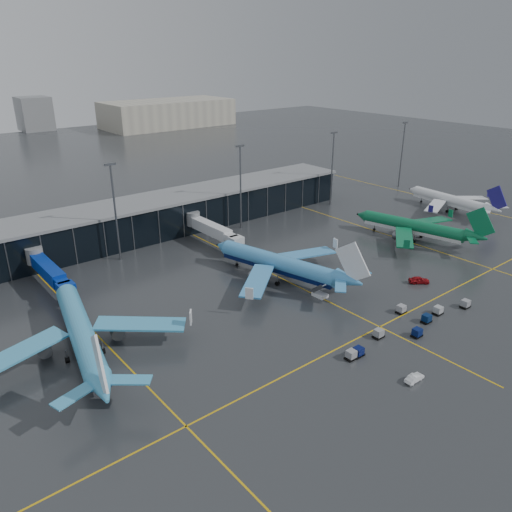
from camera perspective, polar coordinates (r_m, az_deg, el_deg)
ground at (r=105.13m, az=4.10°, el=-6.60°), size 600.00×600.00×0.00m
terminal_pier at (r=150.37m, az=-12.17°, el=4.32°), size 142.00×17.00×10.70m
jet_bridges at (r=122.25m, az=-22.52°, el=-1.67°), size 94.00×27.50×7.20m
flood_masts at (r=140.14m, az=-8.33°, el=6.85°), size 203.00×0.50×25.50m
distant_hangars at (r=357.63m, az=-20.96°, el=14.28°), size 260.00×71.00×22.00m
taxi_lines at (r=118.09m, az=4.15°, el=-3.17°), size 220.00×120.00×0.02m
airliner_arkefly at (r=94.58m, az=-19.63°, el=-6.74°), size 47.86×52.11×13.83m
airliner_klm_near at (r=117.76m, az=2.50°, el=0.30°), size 46.72×50.58×13.20m
airliner_aer_lingus at (r=150.65m, az=17.56°, el=4.09°), size 43.02×46.73×12.31m
airliner_ba at (r=183.43m, az=21.23°, el=6.67°), size 36.06×40.20×11.51m
baggage_carts at (r=103.41m, az=16.84°, el=-7.66°), size 35.98×9.13×1.70m
mobile_airstair at (r=112.46m, az=7.34°, el=-4.25°), size 2.34×3.29×3.45m
service_van_red at (r=123.85m, az=18.14°, el=-2.62°), size 4.91×4.50×1.63m
service_van_white at (r=89.18m, az=17.65°, el=-13.13°), size 3.86×1.37×1.27m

